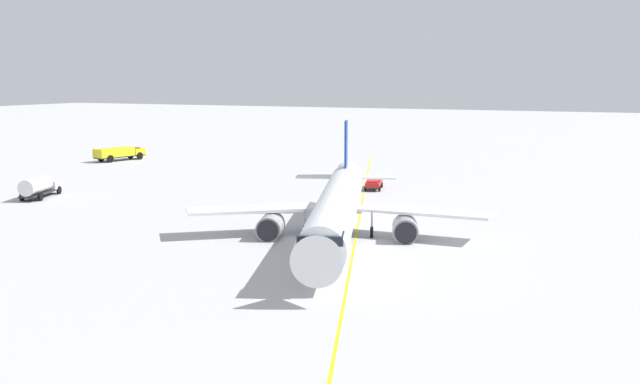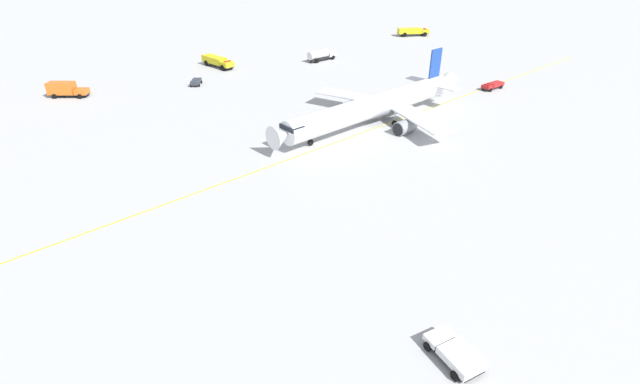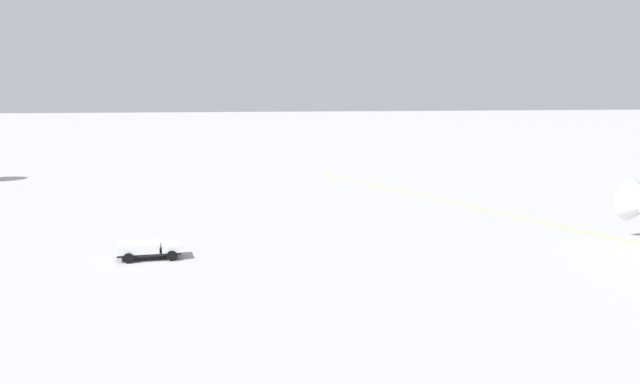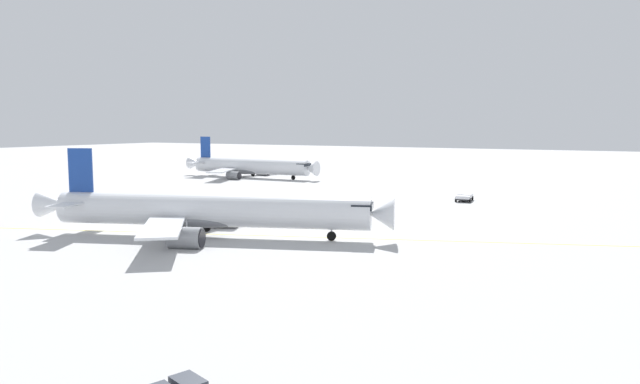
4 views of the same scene
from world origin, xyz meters
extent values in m
cube|color=#232326|center=(-55.07, 17.87, 0.50)|extent=(5.06, 2.64, 0.20)
cube|color=white|center=(-53.38, 18.08, 0.88)|extent=(1.73, 2.61, 0.55)
cube|color=black|center=(-52.76, 18.15, 0.96)|extent=(0.32, 2.06, 0.31)
cube|color=white|center=(-55.89, 17.78, 0.95)|extent=(3.46, 2.81, 0.70)
cylinder|color=black|center=(-53.53, 19.29, 0.40)|extent=(0.83, 0.37, 0.80)
cylinder|color=black|center=(-53.24, 16.86, 0.40)|extent=(0.83, 0.37, 0.80)
cylinder|color=black|center=(-56.75, 18.91, 0.40)|extent=(0.83, 0.37, 0.80)
cylinder|color=black|center=(-56.46, 16.47, 0.40)|extent=(0.83, 0.37, 0.80)
camera|label=1|loc=(-35.13, 67.27, 15.93)|focal=42.99mm
camera|label=2|loc=(-74.89, 37.18, 30.21)|focal=25.61mm
camera|label=3|loc=(-50.24, -42.83, 13.82)|focal=43.72mm
camera|label=4|loc=(50.08, 45.88, 13.62)|focal=33.00mm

